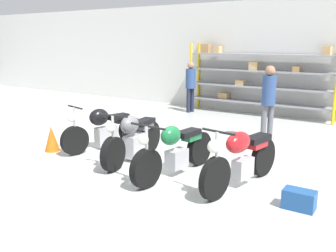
% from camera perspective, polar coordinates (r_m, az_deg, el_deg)
% --- Properties ---
extents(ground_plane, '(30.00, 30.00, 0.00)m').
position_cam_1_polar(ground_plane, '(7.20, -1.76, -6.04)').
color(ground_plane, silver).
extents(back_wall, '(30.00, 0.08, 3.60)m').
position_cam_1_polar(back_wall, '(12.49, 15.20, 9.97)').
color(back_wall, silver).
rests_on(back_wall, ground_plane).
extents(shelving_rack, '(4.72, 0.63, 2.27)m').
position_cam_1_polar(shelving_rack, '(12.26, 13.39, 7.30)').
color(shelving_rack, yellow).
rests_on(shelving_rack, ground_plane).
extents(motorcycle_black, '(0.75, 2.04, 1.02)m').
position_cam_1_polar(motorcycle_black, '(8.34, -9.73, -0.41)').
color(motorcycle_black, black).
rests_on(motorcycle_black, ground_plane).
extents(motorcycle_grey, '(0.61, 2.09, 1.04)m').
position_cam_1_polar(motorcycle_grey, '(7.45, -5.27, -1.86)').
color(motorcycle_grey, black).
rests_on(motorcycle_grey, ground_plane).
extents(motorcycle_green, '(0.71, 2.16, 1.03)m').
position_cam_1_polar(motorcycle_green, '(6.57, 1.09, -3.78)').
color(motorcycle_green, black).
rests_on(motorcycle_green, ground_plane).
extents(motorcycle_red, '(0.64, 2.08, 1.06)m').
position_cam_1_polar(motorcycle_red, '(6.15, 11.12, -4.64)').
color(motorcycle_red, black).
rests_on(motorcycle_red, ground_plane).
extents(person_browsing, '(0.39, 0.39, 1.66)m').
position_cam_1_polar(person_browsing, '(12.45, 3.45, 6.56)').
color(person_browsing, '#1E2338').
rests_on(person_browsing, ground_plane).
extents(person_near_rack, '(0.45, 0.45, 1.78)m').
position_cam_1_polar(person_near_rack, '(9.04, 15.07, 4.30)').
color(person_near_rack, '#595960').
rests_on(person_near_rack, ground_plane).
extents(toolbox, '(0.44, 0.26, 0.28)m').
position_cam_1_polar(toolbox, '(5.69, 19.35, -10.54)').
color(toolbox, '#1E4C8C').
rests_on(toolbox, ground_plane).
extents(traffic_cone, '(0.32, 0.32, 0.55)m').
position_cam_1_polar(traffic_cone, '(8.44, -17.31, -1.84)').
color(traffic_cone, orange).
rests_on(traffic_cone, ground_plane).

